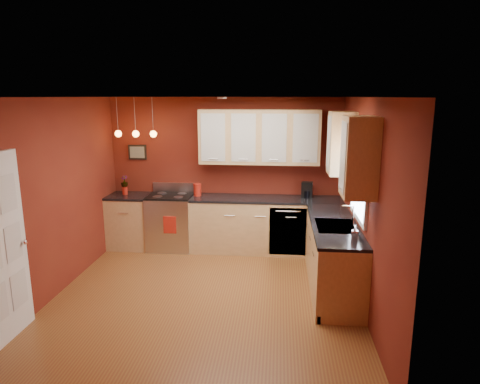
# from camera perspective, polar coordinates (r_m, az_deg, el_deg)

# --- Properties ---
(floor) EXTENTS (4.20, 4.20, 0.00)m
(floor) POSITION_cam_1_polar(r_m,az_deg,el_deg) (5.90, -4.56, -13.66)
(floor) COLOR brown
(floor) RESTS_ON ground
(ceiling) EXTENTS (4.00, 4.20, 0.02)m
(ceiling) POSITION_cam_1_polar(r_m,az_deg,el_deg) (5.29, -5.06, 12.49)
(ceiling) COLOR beige
(ceiling) RESTS_ON wall_back
(wall_back) EXTENTS (4.00, 0.02, 2.60)m
(wall_back) POSITION_cam_1_polar(r_m,az_deg,el_deg) (7.48, -2.00, 2.55)
(wall_back) COLOR maroon
(wall_back) RESTS_ON floor
(wall_front) EXTENTS (4.00, 0.02, 2.60)m
(wall_front) POSITION_cam_1_polar(r_m,az_deg,el_deg) (3.50, -10.86, -9.57)
(wall_front) COLOR maroon
(wall_front) RESTS_ON floor
(wall_left) EXTENTS (0.02, 4.20, 2.60)m
(wall_left) POSITION_cam_1_polar(r_m,az_deg,el_deg) (6.12, -23.56, -0.78)
(wall_left) COLOR maroon
(wall_left) RESTS_ON floor
(wall_right) EXTENTS (0.02, 4.20, 2.60)m
(wall_right) POSITION_cam_1_polar(r_m,az_deg,el_deg) (5.47, 16.31, -1.73)
(wall_right) COLOR maroon
(wall_right) RESTS_ON floor
(base_cabinets_back_left) EXTENTS (0.70, 0.60, 0.90)m
(base_cabinets_back_left) POSITION_cam_1_polar(r_m,az_deg,el_deg) (7.78, -14.41, -3.90)
(base_cabinets_back_left) COLOR tan
(base_cabinets_back_left) RESTS_ON floor
(base_cabinets_back_right) EXTENTS (2.54, 0.60, 0.90)m
(base_cabinets_back_right) POSITION_cam_1_polar(r_m,az_deg,el_deg) (7.33, 3.44, -4.51)
(base_cabinets_back_right) COLOR tan
(base_cabinets_back_right) RESTS_ON floor
(base_cabinets_right) EXTENTS (0.60, 2.10, 0.90)m
(base_cabinets_right) POSITION_cam_1_polar(r_m,az_deg,el_deg) (6.10, 12.23, -8.39)
(base_cabinets_right) COLOR tan
(base_cabinets_right) RESTS_ON floor
(counter_back_left) EXTENTS (0.70, 0.62, 0.04)m
(counter_back_left) POSITION_cam_1_polar(r_m,az_deg,el_deg) (7.66, -14.60, -0.52)
(counter_back_left) COLOR black
(counter_back_left) RESTS_ON base_cabinets_back_left
(counter_back_right) EXTENTS (2.54, 0.62, 0.04)m
(counter_back_right) POSITION_cam_1_polar(r_m,az_deg,el_deg) (7.21, 3.49, -0.94)
(counter_back_right) COLOR black
(counter_back_right) RESTS_ON base_cabinets_back_right
(counter_right) EXTENTS (0.62, 2.10, 0.04)m
(counter_right) POSITION_cam_1_polar(r_m,az_deg,el_deg) (5.95, 12.45, -4.16)
(counter_right) COLOR black
(counter_right) RESTS_ON base_cabinets_right
(gas_range) EXTENTS (0.76, 0.64, 1.11)m
(gas_range) POSITION_cam_1_polar(r_m,az_deg,el_deg) (7.56, -9.19, -3.89)
(gas_range) COLOR #BBBCC0
(gas_range) RESTS_ON floor
(dishwasher_front) EXTENTS (0.60, 0.02, 0.80)m
(dishwasher_front) POSITION_cam_1_polar(r_m,az_deg,el_deg) (7.06, 6.37, -5.27)
(dishwasher_front) COLOR #BBBCC0
(dishwasher_front) RESTS_ON base_cabinets_back_right
(sink) EXTENTS (0.50, 0.70, 0.33)m
(sink) POSITION_cam_1_polar(r_m,az_deg,el_deg) (5.81, 12.64, -4.63)
(sink) COLOR gray
(sink) RESTS_ON counter_right
(window) EXTENTS (0.06, 1.02, 1.22)m
(window) POSITION_cam_1_polar(r_m,az_deg,el_deg) (5.68, 15.75, 2.82)
(window) COLOR white
(window) RESTS_ON wall_right
(door_left_wall) EXTENTS (0.12, 0.82, 2.05)m
(door_left_wall) POSITION_cam_1_polar(r_m,az_deg,el_deg) (5.20, -29.30, -6.77)
(door_left_wall) COLOR white
(door_left_wall) RESTS_ON floor
(upper_cabinets_back) EXTENTS (2.00, 0.35, 0.90)m
(upper_cabinets_back) POSITION_cam_1_polar(r_m,az_deg,el_deg) (7.17, 2.59, 7.35)
(upper_cabinets_back) COLOR tan
(upper_cabinets_back) RESTS_ON wall_back
(upper_cabinets_right) EXTENTS (0.35, 1.95, 0.90)m
(upper_cabinets_right) POSITION_cam_1_polar(r_m,az_deg,el_deg) (5.64, 14.36, 5.53)
(upper_cabinets_right) COLOR tan
(upper_cabinets_right) RESTS_ON wall_right
(wall_picture) EXTENTS (0.32, 0.03, 0.26)m
(wall_picture) POSITION_cam_1_polar(r_m,az_deg,el_deg) (7.76, -13.51, 5.19)
(wall_picture) COLOR black
(wall_picture) RESTS_ON wall_back
(pendant_lights) EXTENTS (0.71, 0.11, 0.66)m
(pendant_lights) POSITION_cam_1_polar(r_m,az_deg,el_deg) (7.38, -13.73, 7.61)
(pendant_lights) COLOR gray
(pendant_lights) RESTS_ON ceiling
(red_canister) EXTENTS (0.14, 0.14, 0.21)m
(red_canister) POSITION_cam_1_polar(r_m,az_deg,el_deg) (7.36, -5.71, 0.31)
(red_canister) COLOR #AD1E12
(red_canister) RESTS_ON counter_back_right
(red_vase) EXTENTS (0.09, 0.09, 0.14)m
(red_vase) POSITION_cam_1_polar(r_m,az_deg,el_deg) (7.69, -15.10, 0.19)
(red_vase) COLOR #AD1E12
(red_vase) RESTS_ON counter_back_left
(flowers) EXTENTS (0.14, 0.14, 0.21)m
(flowers) POSITION_cam_1_polar(r_m,az_deg,el_deg) (7.66, -15.17, 1.34)
(flowers) COLOR #AD1E12
(flowers) RESTS_ON red_vase
(coffee_maker) EXTENTS (0.20, 0.20, 0.26)m
(coffee_maker) POSITION_cam_1_polar(r_m,az_deg,el_deg) (7.29, 8.93, 0.22)
(coffee_maker) COLOR black
(coffee_maker) RESTS_ON counter_back_right
(soap_pump) EXTENTS (0.09, 0.09, 0.17)m
(soap_pump) POSITION_cam_1_polar(r_m,az_deg,el_deg) (5.28, 15.06, -5.25)
(soap_pump) COLOR white
(soap_pump) RESTS_ON counter_right
(dish_towel) EXTENTS (0.21, 0.01, 0.29)m
(dish_towel) POSITION_cam_1_polar(r_m,az_deg,el_deg) (7.22, -9.35, -4.35)
(dish_towel) COLOR #AD1E12
(dish_towel) RESTS_ON gas_range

